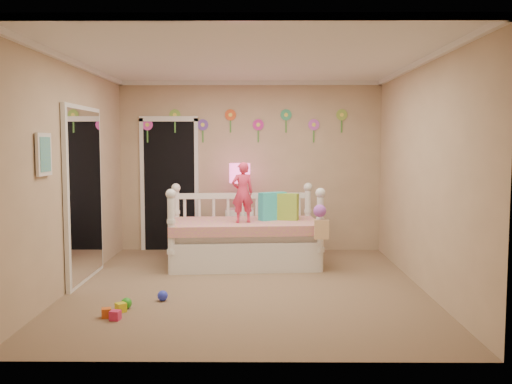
{
  "coord_description": "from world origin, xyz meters",
  "views": [
    {
      "loc": [
        0.15,
        -6.38,
        1.66
      ],
      "look_at": [
        0.1,
        0.6,
        1.05
      ],
      "focal_mm": 39.31,
      "sensor_mm": 36.0,
      "label": 1
    }
  ],
  "objects_px": {
    "child": "(243,192)",
    "nightstand": "(240,232)",
    "table_lamp": "(240,179)",
    "daybed": "(244,225)"
  },
  "relations": [
    {
      "from": "child",
      "to": "table_lamp",
      "type": "distance_m",
      "value": 0.9
    },
    {
      "from": "child",
      "to": "table_lamp",
      "type": "xyz_separation_m",
      "value": [
        -0.07,
        0.88,
        0.13
      ]
    },
    {
      "from": "table_lamp",
      "to": "child",
      "type": "bearing_deg",
      "value": -85.52
    },
    {
      "from": "daybed",
      "to": "nightstand",
      "type": "distance_m",
      "value": 0.75
    },
    {
      "from": "daybed",
      "to": "nightstand",
      "type": "height_order",
      "value": "daybed"
    },
    {
      "from": "child",
      "to": "nightstand",
      "type": "height_order",
      "value": "child"
    },
    {
      "from": "daybed",
      "to": "child",
      "type": "xyz_separation_m",
      "value": [
        -0.02,
        -0.16,
        0.46
      ]
    },
    {
      "from": "child",
      "to": "table_lamp",
      "type": "relative_size",
      "value": 1.19
    },
    {
      "from": "daybed",
      "to": "child",
      "type": "distance_m",
      "value": 0.49
    },
    {
      "from": "table_lamp",
      "to": "daybed",
      "type": "bearing_deg",
      "value": -83.02
    }
  ]
}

